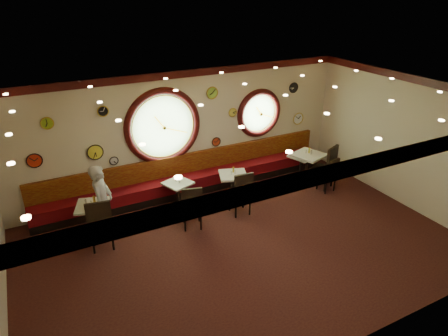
{
  "coord_description": "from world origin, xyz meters",
  "views": [
    {
      "loc": [
        -3.56,
        -6.06,
        5.11
      ],
      "look_at": [
        -0.02,
        0.8,
        1.5
      ],
      "focal_mm": 32.0,
      "sensor_mm": 36.0,
      "label": 1
    }
  ],
  "objects_px": {
    "table_d": "(302,164)",
    "condiment_d_pepper": "(303,153)",
    "chair_c": "(242,191)",
    "table_a": "(94,215)",
    "condiment_a_bottle": "(94,199)",
    "waiter": "(103,202)",
    "chair_b": "(192,205)",
    "condiment_d_salt": "(298,154)",
    "condiment_c_pepper": "(235,172)",
    "condiment_b_salt": "(176,180)",
    "condiment_b_pepper": "(179,181)",
    "condiment_d_bottle": "(304,152)",
    "condiment_c_salt": "(231,173)",
    "condiment_a_salt": "(86,202)",
    "condiment_a_pepper": "(91,203)",
    "condiment_e_salt": "(306,152)",
    "chair_d": "(327,164)",
    "condiment_e_pepper": "(311,152)",
    "condiment_c_bottle": "(233,170)",
    "table_e": "(308,164)",
    "chair_e": "(330,173)",
    "table_c": "(233,184)",
    "condiment_e_bottle": "(309,150)",
    "chair_a": "(100,222)",
    "table_b": "(178,191)"
  },
  "relations": [
    {
      "from": "table_d",
      "to": "condiment_d_pepper",
      "type": "distance_m",
      "value": 0.31
    },
    {
      "from": "condiment_d_pepper",
      "to": "chair_c",
      "type": "bearing_deg",
      "value": -158.64
    },
    {
      "from": "table_a",
      "to": "condiment_a_bottle",
      "type": "height_order",
      "value": "condiment_a_bottle"
    },
    {
      "from": "condiment_a_bottle",
      "to": "waiter",
      "type": "distance_m",
      "value": 0.31
    },
    {
      "from": "chair_b",
      "to": "condiment_d_salt",
      "type": "relative_size",
      "value": 6.43
    },
    {
      "from": "condiment_c_pepper",
      "to": "condiment_b_salt",
      "type": "bearing_deg",
      "value": 163.93
    },
    {
      "from": "table_d",
      "to": "condiment_b_pepper",
      "type": "relative_size",
      "value": 7.61
    },
    {
      "from": "table_a",
      "to": "condiment_d_bottle",
      "type": "height_order",
      "value": "condiment_d_bottle"
    },
    {
      "from": "chair_c",
      "to": "chair_b",
      "type": "bearing_deg",
      "value": -174.7
    },
    {
      "from": "condiment_c_salt",
      "to": "condiment_d_pepper",
      "type": "distance_m",
      "value": 2.45
    },
    {
      "from": "table_a",
      "to": "table_d",
      "type": "bearing_deg",
      "value": 1.86
    },
    {
      "from": "condiment_a_salt",
      "to": "condiment_d_pepper",
      "type": "distance_m",
      "value": 5.93
    },
    {
      "from": "table_a",
      "to": "condiment_c_salt",
      "type": "relative_size",
      "value": 9.94
    },
    {
      "from": "chair_b",
      "to": "chair_c",
      "type": "relative_size",
      "value": 0.96
    },
    {
      "from": "condiment_a_salt",
      "to": "condiment_a_pepper",
      "type": "distance_m",
      "value": 0.12
    },
    {
      "from": "table_a",
      "to": "condiment_e_salt",
      "type": "xyz_separation_m",
      "value": [
        5.74,
        -0.01,
        0.42
      ]
    },
    {
      "from": "table_d",
      "to": "condiment_c_salt",
      "type": "bearing_deg",
      "value": -174.04
    },
    {
      "from": "table_d",
      "to": "chair_d",
      "type": "bearing_deg",
      "value": -75.29
    },
    {
      "from": "condiment_a_bottle",
      "to": "condiment_e_salt",
      "type": "relative_size",
      "value": 1.72
    },
    {
      "from": "chair_b",
      "to": "condiment_e_pepper",
      "type": "bearing_deg",
      "value": 27.23
    },
    {
      "from": "table_a",
      "to": "condiment_a_salt",
      "type": "bearing_deg",
      "value": 138.57
    },
    {
      "from": "table_a",
      "to": "condiment_b_salt",
      "type": "xyz_separation_m",
      "value": [
        2.06,
        0.35,
        0.24
      ]
    },
    {
      "from": "chair_d",
      "to": "condiment_e_pepper",
      "type": "distance_m",
      "value": 0.55
    },
    {
      "from": "condiment_c_bottle",
      "to": "condiment_a_salt",
      "type": "bearing_deg",
      "value": 178.9
    },
    {
      "from": "chair_d",
      "to": "table_e",
      "type": "bearing_deg",
      "value": 90.2
    },
    {
      "from": "condiment_b_pepper",
      "to": "condiment_d_bottle",
      "type": "height_order",
      "value": "condiment_d_bottle"
    },
    {
      "from": "condiment_b_pepper",
      "to": "condiment_e_pepper",
      "type": "relative_size",
      "value": 0.91
    },
    {
      "from": "table_d",
      "to": "waiter",
      "type": "xyz_separation_m",
      "value": [
        -5.59,
        -0.41,
        0.43
      ]
    },
    {
      "from": "chair_b",
      "to": "chair_d",
      "type": "distance_m",
      "value": 4.0
    },
    {
      "from": "chair_e",
      "to": "condiment_d_pepper",
      "type": "distance_m",
      "value": 1.05
    },
    {
      "from": "chair_e",
      "to": "condiment_c_salt",
      "type": "relative_size",
      "value": 6.91
    },
    {
      "from": "table_c",
      "to": "condiment_e_bottle",
      "type": "bearing_deg",
      "value": 0.88
    },
    {
      "from": "chair_a",
      "to": "condiment_e_pepper",
      "type": "relative_size",
      "value": 6.49
    },
    {
      "from": "condiment_c_bottle",
      "to": "condiment_d_bottle",
      "type": "bearing_deg",
      "value": 4.35
    },
    {
      "from": "condiment_a_bottle",
      "to": "table_a",
      "type": "bearing_deg",
      "value": -140.26
    },
    {
      "from": "condiment_d_salt",
      "to": "condiment_e_bottle",
      "type": "relative_size",
      "value": 0.69
    },
    {
      "from": "chair_d",
      "to": "condiment_a_pepper",
      "type": "bearing_deg",
      "value": 151.29
    },
    {
      "from": "table_b",
      "to": "chair_c",
      "type": "distance_m",
      "value": 1.62
    },
    {
      "from": "condiment_c_salt",
      "to": "condiment_e_pepper",
      "type": "relative_size",
      "value": 0.76
    },
    {
      "from": "chair_e",
      "to": "condiment_b_salt",
      "type": "bearing_deg",
      "value": 158.95
    },
    {
      "from": "table_d",
      "to": "condiment_c_pepper",
      "type": "xyz_separation_m",
      "value": [
        -2.29,
        -0.25,
        0.36
      ]
    },
    {
      "from": "table_e",
      "to": "chair_a",
      "type": "distance_m",
      "value": 5.77
    },
    {
      "from": "table_d",
      "to": "condiment_d_salt",
      "type": "xyz_separation_m",
      "value": [
        -0.11,
        0.08,
        0.31
      ]
    },
    {
      "from": "chair_e",
      "to": "chair_c",
      "type": "bearing_deg",
      "value": 174.97
    },
    {
      "from": "condiment_e_salt",
      "to": "waiter",
      "type": "bearing_deg",
      "value": -177.78
    },
    {
      "from": "condiment_d_pepper",
      "to": "condiment_e_pepper",
      "type": "height_order",
      "value": "condiment_e_pepper"
    },
    {
      "from": "chair_d",
      "to": "condiment_b_pepper",
      "type": "distance_m",
      "value": 3.97
    },
    {
      "from": "table_a",
      "to": "table_b",
      "type": "height_order",
      "value": "table_a"
    },
    {
      "from": "table_d",
      "to": "chair_c",
      "type": "relative_size",
      "value": 1.12
    },
    {
      "from": "condiment_c_salt",
      "to": "condiment_c_bottle",
      "type": "relative_size",
      "value": 0.58
    }
  ]
}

